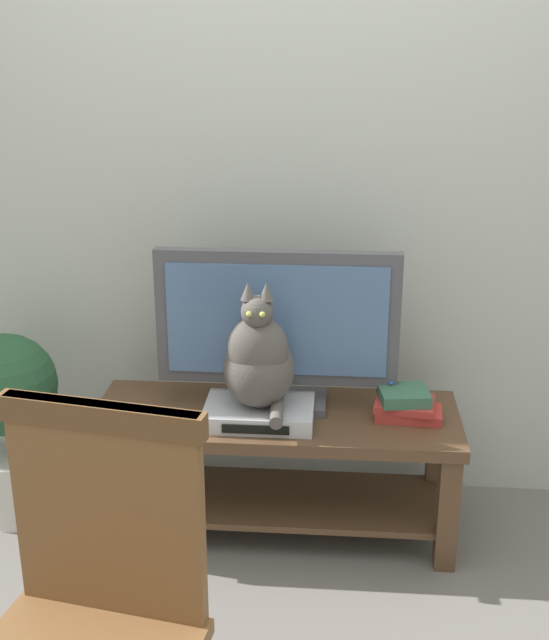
{
  "coord_description": "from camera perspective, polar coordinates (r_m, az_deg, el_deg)",
  "views": [
    {
      "loc": [
        0.19,
        -2.1,
        1.76
      ],
      "look_at": [
        -0.02,
        0.48,
        0.83
      ],
      "focal_mm": 46.73,
      "sensor_mm": 36.0,
      "label": 1
    }
  ],
  "objects": [
    {
      "name": "ground_plane",
      "position": [
        2.74,
        -0.5,
        -20.13
      ],
      "size": [
        12.0,
        12.0,
        0.0
      ],
      "primitive_type": "plane",
      "color": "slate"
    },
    {
      "name": "back_wall",
      "position": [
        3.06,
        1.02,
        13.01
      ],
      "size": [
        7.0,
        0.12,
        2.8
      ],
      "primitive_type": "cube",
      "color": "#B7BCB2",
      "rests_on": "ground"
    },
    {
      "name": "tv_stand",
      "position": [
        3.0,
        0.08,
        -8.83
      ],
      "size": [
        1.28,
        0.47,
        0.47
      ],
      "color": "#513823",
      "rests_on": "ground"
    },
    {
      "name": "tv",
      "position": [
        2.87,
        0.18,
        -0.4
      ],
      "size": [
        0.84,
        0.2,
        0.57
      ],
      "color": "#4C4C51",
      "rests_on": "tv_stand"
    },
    {
      "name": "media_box",
      "position": [
        2.87,
        -1.05,
        -6.36
      ],
      "size": [
        0.37,
        0.26,
        0.06
      ],
      "color": "#BCBCC1",
      "rests_on": "tv_stand"
    },
    {
      "name": "cat",
      "position": [
        2.77,
        -1.08,
        -2.79
      ],
      "size": [
        0.24,
        0.3,
        0.45
      ],
      "color": "#514C47",
      "rests_on": "media_box"
    },
    {
      "name": "wooden_chair",
      "position": [
        1.94,
        -12.58,
        -18.69
      ],
      "size": [
        0.55,
        0.55,
        1.0
      ],
      "color": "brown",
      "rests_on": "ground"
    },
    {
      "name": "book_stack",
      "position": [
        2.92,
        8.98,
        -5.72
      ],
      "size": [
        0.24,
        0.19,
        0.1
      ],
      "color": "#B2332D",
      "rests_on": "tv_stand"
    },
    {
      "name": "potted_plant",
      "position": [
        3.18,
        -17.76,
        -5.95
      ],
      "size": [
        0.37,
        0.37,
        0.72
      ],
      "color": "beige",
      "rests_on": "ground"
    }
  ]
}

